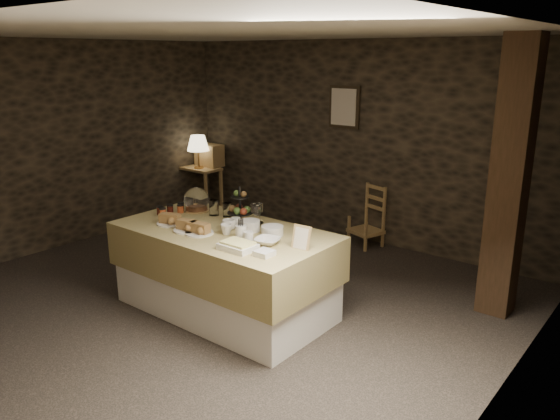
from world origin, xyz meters
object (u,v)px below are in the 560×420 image
Objects in this scene: console_table at (199,175)px; timber_column at (509,180)px; fruit_stand at (240,208)px; buffet_table at (225,264)px; wine_rack at (209,155)px; table_lamp at (198,144)px; chair at (368,219)px.

console_table is 4.88m from timber_column.
timber_column is 7.34× the size of fruit_stand.
buffet_table reaches higher than console_table.
fruit_stand is (2.70, -1.99, 0.38)m from console_table.
console_table is 0.35m from wine_rack.
console_table is 2.03× the size of fruit_stand.
fruit_stand is (2.65, -1.94, -0.13)m from table_lamp.
console_table is at bearing -105.52° from wine_rack.
wine_rack is at bearing -161.16° from chair.
wine_rack is at bearing 140.76° from fruit_stand.
chair is 2.36m from fruit_stand.
timber_column is (4.79, -0.60, 0.71)m from console_table.
timber_column reaches higher than fruit_stand.
chair is (2.80, 0.11, -0.54)m from wine_rack.
timber_column is at bearing -7.19° from console_table.
console_table is 3.37m from fruit_stand.
console_table is at bearing 172.81° from timber_column.
chair is 1.75× the size of fruit_stand.
wine_rack is 2.86m from chair.
fruit_stand is (-0.03, 0.27, 0.49)m from buffet_table.
buffet_table is at bearing -39.48° from console_table.
chair reaches higher than console_table.
table_lamp is (0.05, -0.05, 0.51)m from console_table.
table_lamp is at bearing -45.00° from console_table.
wine_rack is (0.00, 0.23, -0.21)m from table_lamp.
wine_rack is 4.82m from timber_column.
fruit_stand reaches higher than wine_rack.
buffet_table is 2.76m from timber_column.
table_lamp is 2.92m from chair.
wine_rack is at bearing 170.60° from timber_column.
buffet_table is 3.55m from console_table.
wine_rack is 0.16× the size of timber_column.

